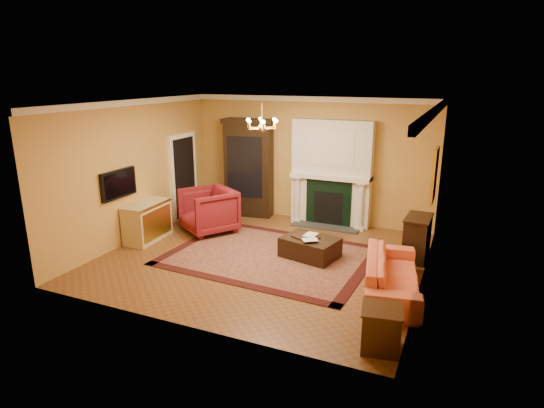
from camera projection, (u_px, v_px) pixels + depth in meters
The scene contains 26 objects.
floor at pixel (263, 258), 9.01m from camera, with size 6.00×5.50×0.02m, color brown.
ceiling at pixel (262, 102), 8.17m from camera, with size 6.00×5.50×0.02m, color silver.
wall_back at pixel (310, 160), 11.02m from camera, with size 6.00×0.02×3.00m, color #BB8343.
wall_front at pixel (177, 227), 6.16m from camera, with size 6.00×0.02×3.00m, color #BB8343.
wall_left at pixel (135, 171), 9.75m from camera, with size 0.02×5.50×3.00m, color #BB8343.
wall_right at pixel (429, 201), 7.43m from camera, with size 0.02×5.50×3.00m, color #BB8343.
fireplace at pixel (331, 176), 10.71m from camera, with size 1.90×0.70×2.50m.
crown_molding at pixel (282, 103), 9.03m from camera, with size 6.00×5.50×0.12m.
doorway at pixel (184, 176), 11.35m from camera, with size 0.08×1.05×2.10m.
tv_panel at pixel (119, 184), 9.24m from camera, with size 0.09×0.95×0.58m.
gilt_mirror at pixel (434, 175), 8.64m from camera, with size 0.06×0.76×1.05m.
chandelier at pixel (262, 125), 8.28m from camera, with size 0.63×0.55×0.53m.
oriental_rug at pixel (270, 256), 9.07m from camera, with size 3.90×2.93×0.02m, color #430E14.
china_cabinet at pixel (249, 170), 11.45m from camera, with size 1.17×0.53×2.34m, color black.
wingback_armchair at pixel (208, 209), 10.32m from camera, with size 1.08×1.01×1.11m, color maroon.
pedestal_table at pixel (194, 209), 10.91m from camera, with size 0.37×0.37×0.67m.
commode at pixel (147, 221), 9.87m from camera, with size 0.53×1.11×0.83m, color #BFAD8C.
coral_sofa at pixel (393, 269), 7.47m from camera, with size 2.16×0.63×0.84m, color #E36A48.
end_table at pixel (381, 330), 5.94m from camera, with size 0.49×0.49×0.56m, color #38220F.
console_table at pixel (417, 239), 8.82m from camera, with size 0.43×0.75×0.84m, color black.
leather_ottoman at pixel (310, 247), 8.96m from camera, with size 1.04×0.76×0.39m, color black.
ottoman_tray at pixel (306, 237), 8.92m from camera, with size 0.47×0.36×0.03m, color black.
book_a at pixel (305, 227), 8.96m from camera, with size 0.23×0.03×0.31m, color gray.
book_b at pixel (309, 232), 8.75m from camera, with size 0.21×0.02×0.29m, color gray.
topiary_left at pixel (300, 163), 10.90m from camera, with size 0.14×0.14×0.38m.
topiary_right at pixel (364, 167), 10.30m from camera, with size 0.16×0.16×0.43m.
Camera 1 is at (3.52, -7.59, 3.51)m, focal length 30.00 mm.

